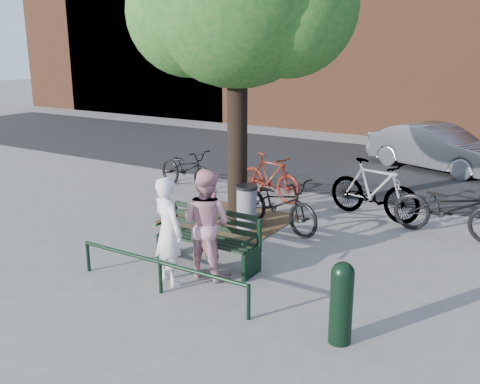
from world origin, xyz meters
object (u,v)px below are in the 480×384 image
Objects in this scene: person_left at (169,231)px; bollard at (341,300)px; bicycle_c at (278,203)px; person_right at (206,223)px; park_bench at (210,236)px; parked_car at (437,148)px; litter_bin at (247,207)px.

person_left is 2.87m from bollard.
person_right is at bearing -162.56° from bicycle_c.
parked_car is at bearing 79.87° from park_bench.
bollard is (2.73, -1.17, 0.08)m from park_bench.
park_bench is 0.85× the size of bicycle_c.
litter_bin is at bearing 102.23° from park_bench.
parked_car is at bearing 74.53° from litter_bin.
person_right reaches higher than park_bench.
person_right is 1.64× the size of bollard.
park_bench is 2.13m from bicycle_c.
parked_car reaches higher than litter_bin.
person_right is 2.55m from bicycle_c.
park_bench reaches higher than litter_bin.
bollard is at bearing -23.14° from park_bench.
bicycle_c is (0.13, 2.12, 0.06)m from park_bench.
park_bench is at bearing -170.51° from parked_car.
bollard is 10.33m from parked_car.
bollard is (2.85, -0.25, -0.27)m from person_left.
bicycle_c is (-0.08, 2.53, -0.33)m from person_right.
person_left is at bearing -84.15° from litter_bin.
park_bench is 1.85m from litter_bin.
bicycle_c is 7.14m from parked_car.
person_right is at bearing -74.75° from litter_bin.
bollard is at bearing 163.51° from person_right.
parked_car is (1.62, 9.10, 0.18)m from park_bench.
litter_bin is at bearing -62.73° from person_left.
bicycle_c is at bearing -172.47° from parked_car.
person_right is 2.65m from bollard.
bollard reaches higher than park_bench.
park_bench is at bearing -75.51° from person_left.
bollard is 4.32m from litter_bin.
litter_bin is at bearing -175.85° from parked_car.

